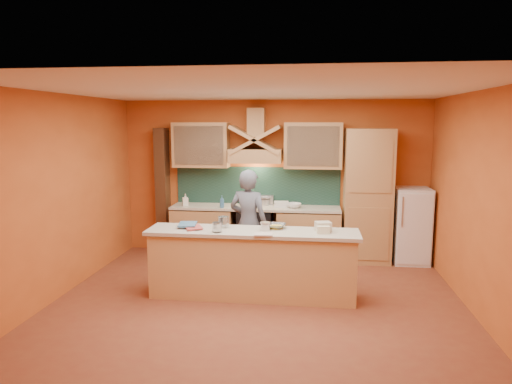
# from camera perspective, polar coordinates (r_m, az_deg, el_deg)

# --- Properties ---
(floor) EXTENTS (5.50, 5.00, 0.01)m
(floor) POSITION_cam_1_polar(r_m,az_deg,el_deg) (6.24, 0.11, -13.94)
(floor) COLOR brown
(floor) RESTS_ON ground
(ceiling) EXTENTS (5.50, 5.00, 0.01)m
(ceiling) POSITION_cam_1_polar(r_m,az_deg,el_deg) (5.78, 0.12, 12.64)
(ceiling) COLOR white
(ceiling) RESTS_ON wall_back
(wall_back) EXTENTS (5.50, 0.02, 2.80)m
(wall_back) POSITION_cam_1_polar(r_m,az_deg,el_deg) (8.31, 2.23, 1.77)
(wall_back) COLOR #C85F27
(wall_back) RESTS_ON floor
(wall_front) EXTENTS (5.50, 0.02, 2.80)m
(wall_front) POSITION_cam_1_polar(r_m,az_deg,el_deg) (3.45, -5.06, -8.29)
(wall_front) COLOR #C85F27
(wall_front) RESTS_ON floor
(wall_left) EXTENTS (0.02, 5.00, 2.80)m
(wall_left) POSITION_cam_1_polar(r_m,az_deg,el_deg) (6.76, -23.71, -0.58)
(wall_left) COLOR #C85F27
(wall_left) RESTS_ON floor
(wall_right) EXTENTS (0.02, 5.00, 2.80)m
(wall_right) POSITION_cam_1_polar(r_m,az_deg,el_deg) (6.15, 26.45, -1.60)
(wall_right) COLOR #C85F27
(wall_right) RESTS_ON floor
(base_cabinet_left) EXTENTS (1.10, 0.60, 0.86)m
(base_cabinet_left) POSITION_cam_1_polar(r_m,az_deg,el_deg) (8.39, -6.55, -4.95)
(base_cabinet_left) COLOR tan
(base_cabinet_left) RESTS_ON floor
(base_cabinet_right) EXTENTS (1.10, 0.60, 0.86)m
(base_cabinet_right) POSITION_cam_1_polar(r_m,az_deg,el_deg) (8.16, 6.58, -5.34)
(base_cabinet_right) COLOR tan
(base_cabinet_right) RESTS_ON floor
(counter_top) EXTENTS (3.00, 0.62, 0.04)m
(counter_top) POSITION_cam_1_polar(r_m,az_deg,el_deg) (8.12, -0.08, -1.96)
(counter_top) COLOR beige
(counter_top) RESTS_ON base_cabinet_left
(stove) EXTENTS (0.60, 0.58, 0.90)m
(stove) POSITION_cam_1_polar(r_m,az_deg,el_deg) (8.22, -0.08, -5.04)
(stove) COLOR black
(stove) RESTS_ON floor
(backsplash) EXTENTS (3.00, 0.03, 0.70)m
(backsplash) POSITION_cam_1_polar(r_m,az_deg,el_deg) (8.35, 0.17, 0.77)
(backsplash) COLOR #18352E
(backsplash) RESTS_ON wall_back
(range_hood) EXTENTS (0.92, 0.50, 0.24)m
(range_hood) POSITION_cam_1_polar(r_m,az_deg,el_deg) (8.05, -0.04, 4.56)
(range_hood) COLOR tan
(range_hood) RESTS_ON wall_back
(hood_chimney) EXTENTS (0.30, 0.30, 0.50)m
(hood_chimney) POSITION_cam_1_polar(r_m,az_deg,el_deg) (8.13, 0.05, 8.69)
(hood_chimney) COLOR tan
(hood_chimney) RESTS_ON wall_back
(upper_cabinet_left) EXTENTS (1.00, 0.35, 0.80)m
(upper_cabinet_left) POSITION_cam_1_polar(r_m,az_deg,el_deg) (8.30, -6.87, 5.86)
(upper_cabinet_left) COLOR tan
(upper_cabinet_left) RESTS_ON wall_back
(upper_cabinet_right) EXTENTS (1.00, 0.35, 0.80)m
(upper_cabinet_right) POSITION_cam_1_polar(r_m,az_deg,el_deg) (8.05, 7.14, 5.77)
(upper_cabinet_right) COLOR tan
(upper_cabinet_right) RESTS_ON wall_back
(pantry_column) EXTENTS (0.80, 0.60, 2.30)m
(pantry_column) POSITION_cam_1_polar(r_m,az_deg,el_deg) (8.07, 13.78, -0.48)
(pantry_column) COLOR tan
(pantry_column) RESTS_ON floor
(fridge) EXTENTS (0.58, 0.60, 1.30)m
(fridge) POSITION_cam_1_polar(r_m,az_deg,el_deg) (8.29, 18.83, -3.98)
(fridge) COLOR white
(fridge) RESTS_ON floor
(trim_column_left) EXTENTS (0.20, 0.30, 2.30)m
(trim_column_left) POSITION_cam_1_polar(r_m,az_deg,el_deg) (8.62, -11.57, 0.17)
(trim_column_left) COLOR #472816
(trim_column_left) RESTS_ON floor
(island_body) EXTENTS (2.80, 0.55, 0.88)m
(island_body) POSITION_cam_1_polar(r_m,az_deg,el_deg) (6.38, -0.46, -9.21)
(island_body) COLOR #DCB071
(island_body) RESTS_ON floor
(island_top) EXTENTS (2.90, 0.62, 0.05)m
(island_top) POSITION_cam_1_polar(r_m,az_deg,el_deg) (6.25, -0.46, -5.02)
(island_top) COLOR beige
(island_top) RESTS_ON island_body
(person) EXTENTS (0.70, 0.55, 1.69)m
(person) POSITION_cam_1_polar(r_m,az_deg,el_deg) (7.09, -0.94, -3.97)
(person) COLOR slate
(person) RESTS_ON floor
(pot_large) EXTENTS (0.27, 0.27, 0.16)m
(pot_large) POSITION_cam_1_polar(r_m,az_deg,el_deg) (8.11, -0.97, -1.40)
(pot_large) COLOR #BABAC1
(pot_large) RESTS_ON stove
(pot_small) EXTENTS (0.24, 0.24, 0.13)m
(pot_small) POSITION_cam_1_polar(r_m,az_deg,el_deg) (8.25, 1.09, -1.33)
(pot_small) COLOR #BBBAC2
(pot_small) RESTS_ON stove
(soap_bottle_a) EXTENTS (0.13, 0.13, 0.21)m
(soap_bottle_a) POSITION_cam_1_polar(r_m,az_deg,el_deg) (8.29, -8.82, -0.95)
(soap_bottle_a) COLOR silver
(soap_bottle_a) RESTS_ON counter_top
(soap_bottle_b) EXTENTS (0.10, 0.10, 0.22)m
(soap_bottle_b) POSITION_cam_1_polar(r_m,az_deg,el_deg) (8.00, -4.28, -1.21)
(soap_bottle_b) COLOR teal
(soap_bottle_b) RESTS_ON counter_top
(bowl_back) EXTENTS (0.30, 0.30, 0.08)m
(bowl_back) POSITION_cam_1_polar(r_m,az_deg,el_deg) (8.01, 4.75, -1.69)
(bowl_back) COLOR silver
(bowl_back) RESTS_ON counter_top
(dish_rack) EXTENTS (0.27, 0.22, 0.09)m
(dish_rack) POSITION_cam_1_polar(r_m,az_deg,el_deg) (8.10, 3.18, -1.53)
(dish_rack) COLOR silver
(dish_rack) RESTS_ON counter_top
(book_lower) EXTENTS (0.33, 0.36, 0.03)m
(book_lower) POSITION_cam_1_polar(r_m,az_deg,el_deg) (6.37, -8.81, -4.50)
(book_lower) COLOR #B64541
(book_lower) RESTS_ON island_top
(book_upper) EXTENTS (0.29, 0.36, 0.03)m
(book_upper) POSITION_cam_1_polar(r_m,az_deg,el_deg) (6.53, -9.63, -4.01)
(book_upper) COLOR #416C90
(book_upper) RESTS_ON island_top
(jar_large) EXTENTS (0.17, 0.17, 0.15)m
(jar_large) POSITION_cam_1_polar(r_m,az_deg,el_deg) (6.41, -4.10, -3.76)
(jar_large) COLOR silver
(jar_large) RESTS_ON island_top
(jar_small) EXTENTS (0.12, 0.12, 0.14)m
(jar_small) POSITION_cam_1_polar(r_m,az_deg,el_deg) (6.14, -4.90, -4.41)
(jar_small) COLOR white
(jar_small) RESTS_ON island_top
(kitchen_scale) EXTENTS (0.13, 0.13, 0.10)m
(kitchen_scale) POSITION_cam_1_polar(r_m,az_deg,el_deg) (6.22, 1.14, -4.40)
(kitchen_scale) COLOR silver
(kitchen_scale) RESTS_ON island_top
(mixing_bowl) EXTENTS (0.30, 0.30, 0.07)m
(mixing_bowl) POSITION_cam_1_polar(r_m,az_deg,el_deg) (6.35, 2.52, -4.28)
(mixing_bowl) COLOR silver
(mixing_bowl) RESTS_ON island_top
(cloth) EXTENTS (0.25, 0.20, 0.02)m
(cloth) POSITION_cam_1_polar(r_m,az_deg,el_deg) (6.00, 0.92, -5.30)
(cloth) COLOR beige
(cloth) RESTS_ON island_top
(grocery_bag_a) EXTENTS (0.24, 0.21, 0.13)m
(grocery_bag_a) POSITION_cam_1_polar(r_m,az_deg,el_deg) (6.23, 8.39, -4.31)
(grocery_bag_a) COLOR beige
(grocery_bag_a) RESTS_ON island_top
(grocery_bag_b) EXTENTS (0.18, 0.14, 0.10)m
(grocery_bag_b) POSITION_cam_1_polar(r_m,az_deg,el_deg) (6.14, 8.39, -4.66)
(grocery_bag_b) COLOR beige
(grocery_bag_b) RESTS_ON island_top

